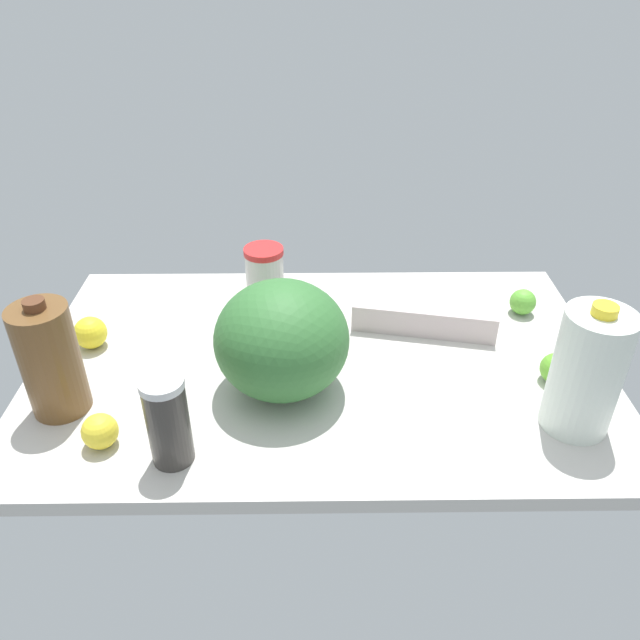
# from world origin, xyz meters

# --- Properties ---
(countertop) EXTENTS (1.20, 0.76, 0.03)m
(countertop) POSITION_xyz_m (0.00, 0.00, 0.01)
(countertop) COLOR beige
(countertop) RESTS_ON ground
(shaker_bottle) EXTENTS (0.07, 0.07, 0.17)m
(shaker_bottle) POSITION_xyz_m (-0.26, -0.28, 0.12)
(shaker_bottle) COLOR #393531
(shaker_bottle) RESTS_ON countertop
(watermelon) EXTENTS (0.26, 0.26, 0.23)m
(watermelon) POSITION_xyz_m (-0.07, -0.09, 0.14)
(watermelon) COLOR #367236
(watermelon) RESTS_ON countertop
(egg_carton) EXTENTS (0.33, 0.17, 0.06)m
(egg_carton) POSITION_xyz_m (0.24, 0.13, 0.06)
(egg_carton) COLOR beige
(egg_carton) RESTS_ON countertop
(chocolate_milk_jug) EXTENTS (0.11, 0.11, 0.24)m
(chocolate_milk_jug) POSITION_xyz_m (-0.49, -0.14, 0.14)
(chocolate_milk_jug) COLOR brown
(chocolate_milk_jug) RESTS_ON countertop
(milk_jug) EXTENTS (0.12, 0.12, 0.26)m
(milk_jug) POSITION_xyz_m (0.46, -0.20, 0.15)
(milk_jug) COLOR white
(milk_jug) RESTS_ON countertop
(tumbler_cup) EXTENTS (0.09, 0.09, 0.17)m
(tumbler_cup) POSITION_xyz_m (-0.12, 0.18, 0.12)
(tumbler_cup) COLOR beige
(tumbler_cup) RESTS_ON countertop
(lime_near_front) EXTENTS (0.06, 0.06, 0.06)m
(lime_near_front) POSITION_xyz_m (0.47, -0.08, 0.06)
(lime_near_front) COLOR #64B230
(lime_near_front) RESTS_ON countertop
(lemon_by_jug) EXTENTS (0.06, 0.06, 0.06)m
(lemon_by_jug) POSITION_xyz_m (-0.39, -0.25, 0.06)
(lemon_by_jug) COLOR yellow
(lemon_by_jug) RESTS_ON countertop
(lemon_loose) EXTENTS (0.07, 0.07, 0.07)m
(lemon_loose) POSITION_xyz_m (-0.49, 0.06, 0.07)
(lemon_loose) COLOR yellow
(lemon_loose) RESTS_ON countertop
(lemon_far_back) EXTENTS (0.07, 0.07, 0.07)m
(lemon_far_back) POSITION_xyz_m (-0.14, 0.29, 0.06)
(lemon_far_back) COLOR yellow
(lemon_far_back) RESTS_ON countertop
(lime_beside_bowl) EXTENTS (0.06, 0.06, 0.06)m
(lime_beside_bowl) POSITION_xyz_m (0.48, 0.18, 0.06)
(lime_beside_bowl) COLOR #62B639
(lime_beside_bowl) RESTS_ON countertop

